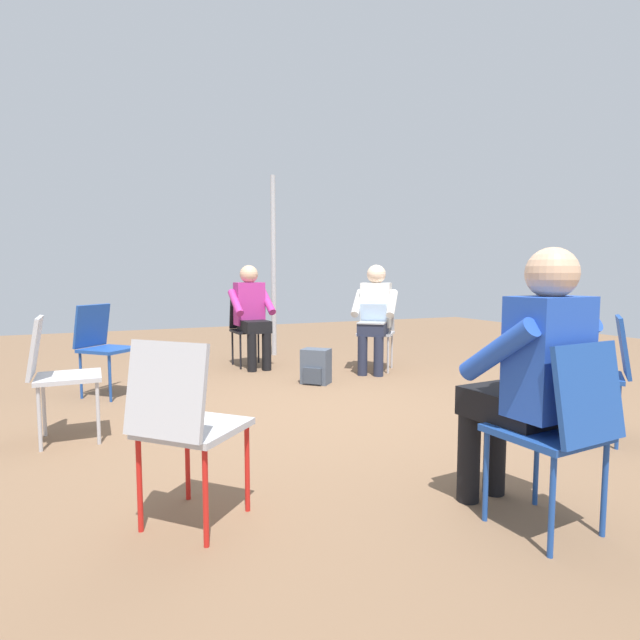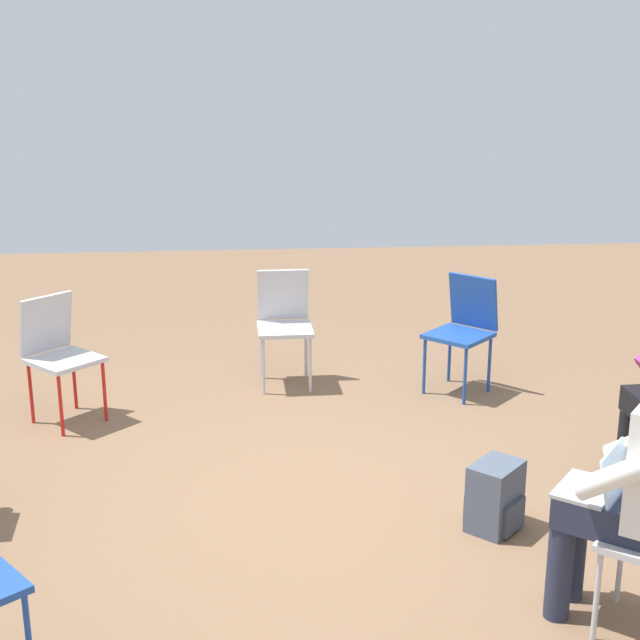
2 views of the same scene
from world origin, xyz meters
The scene contains 13 objects.
ground_plane centered at (0.00, 0.00, 0.00)m, with size 14.00×14.00×0.00m, color brown.
chair_south centered at (0.03, -1.97, 0.50)m, with size 0.41×0.44×0.85m.
chair_southwest centered at (-1.26, -1.69, 0.50)m, with size 0.58×0.58×0.85m.
chair_west centered at (-2.25, -0.03, 0.50)m, with size 0.45×0.42×0.85m.
chair_northwest centered at (-1.39, 1.31, 0.50)m, with size 0.58×0.58×0.85m.
chair_southeast centered at (1.56, -1.36, 0.50)m, with size 0.58×0.58×0.85m.
chair_east centered at (2.26, 0.09, 0.50)m, with size 0.47×0.43×0.85m.
chair_northeast centered at (1.46, 1.41, 0.50)m, with size 0.58×0.58×0.85m.
person_with_laptop centered at (-1.26, 1.21, 0.69)m, with size 0.64×0.63×1.24m.
person_in_blue centered at (2.10, 0.08, 0.69)m, with size 0.54×0.52×1.24m.
person_in_magenta centered at (-2.09, -0.02, 0.69)m, with size 0.53×0.51×1.24m.
backpack_near_laptop_user centered at (-0.94, 0.33, 0.16)m, with size 0.34×0.34×0.36m.
tent_pole_near centered at (-2.87, 0.51, 1.24)m, with size 0.07×0.07×2.48m, color #B2B2B7.
Camera 1 is at (3.74, -1.67, 1.12)m, focal length 28.00 mm.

